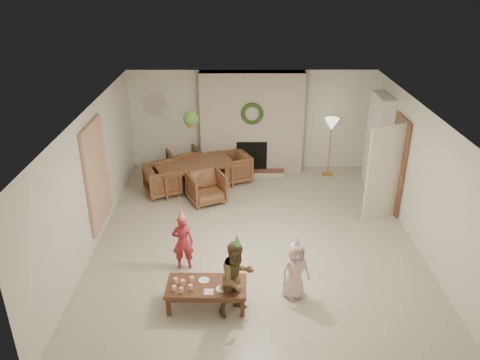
{
  "coord_description": "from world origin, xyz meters",
  "views": [
    {
      "loc": [
        -0.33,
        -7.82,
        4.86
      ],
      "look_at": [
        -0.3,
        0.4,
        1.05
      ],
      "focal_mm": 35.52,
      "sensor_mm": 36.0,
      "label": 1
    }
  ],
  "objects_px": {
    "dining_chair_left": "(162,180)",
    "child_pink": "(295,270)",
    "dining_chair_near": "(206,188)",
    "child_red": "(183,242)",
    "child_plaid": "(237,278)",
    "coffee_table_top": "(206,286)",
    "dining_chair_right": "(233,168)",
    "dining_table": "(195,176)",
    "dining_chair_far": "(184,163)"
  },
  "relations": [
    {
      "from": "dining_chair_right",
      "to": "child_pink",
      "type": "height_order",
      "value": "child_pink"
    },
    {
      "from": "coffee_table_top",
      "to": "child_red",
      "type": "distance_m",
      "value": 1.11
    },
    {
      "from": "child_red",
      "to": "dining_chair_near",
      "type": "bearing_deg",
      "value": -96.96
    },
    {
      "from": "dining_chair_right",
      "to": "coffee_table_top",
      "type": "xyz_separation_m",
      "value": [
        -0.36,
        -4.58,
        0.01
      ]
    },
    {
      "from": "child_pink",
      "to": "dining_table",
      "type": "bearing_deg",
      "value": 93.32
    },
    {
      "from": "dining_chair_far",
      "to": "dining_chair_right",
      "type": "xyz_separation_m",
      "value": [
        1.2,
        -0.31,
        0.0
      ]
    },
    {
      "from": "dining_chair_right",
      "to": "child_pink",
      "type": "relative_size",
      "value": 0.78
    },
    {
      "from": "child_plaid",
      "to": "child_pink",
      "type": "height_order",
      "value": "child_plaid"
    },
    {
      "from": "child_plaid",
      "to": "child_pink",
      "type": "distance_m",
      "value": 0.98
    },
    {
      "from": "dining_chair_right",
      "to": "coffee_table_top",
      "type": "height_order",
      "value": "dining_chair_right"
    },
    {
      "from": "dining_chair_near",
      "to": "dining_chair_left",
      "type": "height_order",
      "value": "same"
    },
    {
      "from": "dining_chair_far",
      "to": "child_plaid",
      "type": "distance_m",
      "value": 5.22
    },
    {
      "from": "child_red",
      "to": "child_pink",
      "type": "distance_m",
      "value": 1.99
    },
    {
      "from": "child_plaid",
      "to": "dining_chair_far",
      "type": "bearing_deg",
      "value": 69.96
    },
    {
      "from": "dining_chair_left",
      "to": "child_pink",
      "type": "height_order",
      "value": "child_pink"
    },
    {
      "from": "dining_chair_far",
      "to": "child_red",
      "type": "relative_size",
      "value": 0.74
    },
    {
      "from": "child_red",
      "to": "child_plaid",
      "type": "height_order",
      "value": "child_plaid"
    },
    {
      "from": "dining_chair_left",
      "to": "child_red",
      "type": "relative_size",
      "value": 0.74
    },
    {
      "from": "dining_chair_right",
      "to": "child_plaid",
      "type": "height_order",
      "value": "child_plaid"
    },
    {
      "from": "child_red",
      "to": "dining_chair_far",
      "type": "bearing_deg",
      "value": -85.71
    },
    {
      "from": "dining_table",
      "to": "dining_chair_right",
      "type": "relative_size",
      "value": 2.34
    },
    {
      "from": "dining_chair_left",
      "to": "child_pink",
      "type": "bearing_deg",
      "value": -168.5
    },
    {
      "from": "dining_table",
      "to": "dining_chair_far",
      "type": "xyz_separation_m",
      "value": [
        -0.31,
        0.71,
        0.03
      ]
    },
    {
      "from": "dining_chair_near",
      "to": "coffee_table_top",
      "type": "distance_m",
      "value": 3.49
    },
    {
      "from": "dining_chair_far",
      "to": "dining_chair_left",
      "type": "bearing_deg",
      "value": 45.0
    },
    {
      "from": "coffee_table_top",
      "to": "dining_table",
      "type": "bearing_deg",
      "value": 98.34
    },
    {
      "from": "coffee_table_top",
      "to": "child_pink",
      "type": "distance_m",
      "value": 1.4
    },
    {
      "from": "dining_chair_near",
      "to": "dining_chair_right",
      "type": "bearing_deg",
      "value": 38.66
    },
    {
      "from": "dining_chair_far",
      "to": "child_pink",
      "type": "xyz_separation_m",
      "value": [
        2.21,
        -4.68,
        0.14
      ]
    },
    {
      "from": "dining_chair_left",
      "to": "dining_chair_right",
      "type": "xyz_separation_m",
      "value": [
        1.59,
        0.71,
        0.0
      ]
    },
    {
      "from": "dining_chair_left",
      "to": "dining_chair_right",
      "type": "bearing_deg",
      "value": -90.0
    },
    {
      "from": "dining_chair_near",
      "to": "child_red",
      "type": "relative_size",
      "value": 0.74
    },
    {
      "from": "dining_chair_far",
      "to": "child_red",
      "type": "xyz_separation_m",
      "value": [
        0.38,
        -3.9,
        0.17
      ]
    },
    {
      "from": "dining_table",
      "to": "dining_chair_near",
      "type": "xyz_separation_m",
      "value": [
        0.31,
        -0.71,
        0.03
      ]
    },
    {
      "from": "dining_table",
      "to": "dining_chair_left",
      "type": "bearing_deg",
      "value": 180.0
    },
    {
      "from": "dining_chair_far",
      "to": "child_pink",
      "type": "bearing_deg",
      "value": 91.34
    },
    {
      "from": "coffee_table_top",
      "to": "child_red",
      "type": "bearing_deg",
      "value": 115.84
    },
    {
      "from": "dining_chair_left",
      "to": "dining_chair_near",
      "type": "bearing_deg",
      "value": -135.0
    },
    {
      "from": "child_red",
      "to": "child_plaid",
      "type": "relative_size",
      "value": 0.84
    },
    {
      "from": "dining_table",
      "to": "dining_chair_left",
      "type": "relative_size",
      "value": 2.34
    },
    {
      "from": "dining_chair_right",
      "to": "child_plaid",
      "type": "relative_size",
      "value": 0.62
    },
    {
      "from": "child_plaid",
      "to": "dining_chair_right",
      "type": "bearing_deg",
      "value": 56.74
    },
    {
      "from": "dining_chair_near",
      "to": "child_pink",
      "type": "bearing_deg",
      "value": -88.08
    },
    {
      "from": "dining_table",
      "to": "coffee_table_top",
      "type": "xyz_separation_m",
      "value": [
        0.53,
        -4.19,
        0.04
      ]
    },
    {
      "from": "dining_table",
      "to": "dining_chair_left",
      "type": "xyz_separation_m",
      "value": [
        -0.71,
        -0.31,
        0.03
      ]
    },
    {
      "from": "child_red",
      "to": "child_plaid",
      "type": "distance_m",
      "value": 1.47
    },
    {
      "from": "dining_chair_right",
      "to": "child_red",
      "type": "relative_size",
      "value": 0.74
    },
    {
      "from": "dining_table",
      "to": "child_red",
      "type": "distance_m",
      "value": 3.2
    },
    {
      "from": "child_red",
      "to": "child_pink",
      "type": "relative_size",
      "value": 1.05
    },
    {
      "from": "child_red",
      "to": "child_plaid",
      "type": "bearing_deg",
      "value": 127.67
    }
  ]
}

